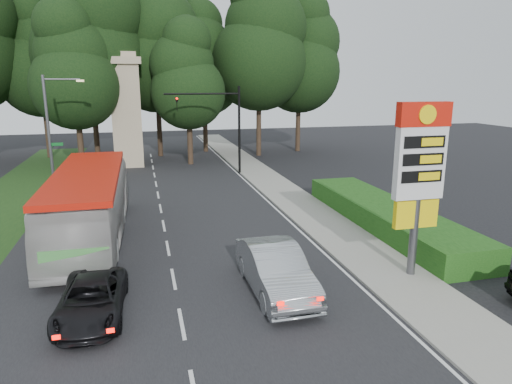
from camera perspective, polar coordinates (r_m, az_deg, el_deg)
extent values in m
plane|color=black|center=(14.95, -9.09, -16.94)|extent=(120.00, 120.00, 0.00)
cube|color=black|center=(26.00, -11.58, -3.51)|extent=(14.00, 80.00, 0.02)
cube|color=gray|center=(27.63, 6.29, -2.17)|extent=(3.00, 80.00, 0.12)
cube|color=#193814|center=(32.91, -28.89, -1.34)|extent=(5.00, 50.00, 0.02)
cube|color=#174312|center=(25.27, 15.91, -2.87)|extent=(3.00, 14.00, 1.20)
cylinder|color=#59595E|center=(18.95, 19.08, -5.47)|extent=(0.32, 0.32, 3.20)
cube|color=yellow|center=(18.66, 19.31, -2.56)|extent=(1.80, 0.25, 1.10)
cube|color=silver|center=(18.23, 19.81, 3.48)|extent=(2.00, 0.35, 2.80)
cube|color=red|center=(18.02, 20.27, 9.12)|extent=(2.10, 0.40, 0.90)
cylinder|color=yellow|center=(17.84, 20.67, 9.05)|extent=(0.70, 0.05, 0.70)
cube|color=black|center=(17.96, 20.35, 5.89)|extent=(1.70, 0.04, 0.45)
cube|color=black|center=(18.05, 20.18, 3.84)|extent=(1.70, 0.04, 0.45)
cube|color=black|center=(18.16, 20.01, 1.83)|extent=(1.70, 0.04, 0.45)
cylinder|color=black|center=(37.91, -2.10, 7.67)|extent=(0.20, 0.20, 7.20)
cylinder|color=black|center=(37.20, -6.77, 12.10)|extent=(6.00, 0.14, 0.14)
imported|color=black|center=(37.00, -9.89, 11.60)|extent=(0.18, 0.22, 1.10)
sphere|color=#FF0C05|center=(36.85, -9.87, 11.44)|extent=(0.18, 0.18, 0.18)
cylinder|color=#59595E|center=(35.60, -24.48, 6.71)|extent=(0.20, 0.20, 8.00)
cylinder|color=#59595E|center=(35.23, -23.12, 12.83)|extent=(2.40, 0.12, 0.12)
cube|color=#FFE599|center=(35.07, -21.13, 12.85)|extent=(0.50, 0.22, 0.14)
cube|color=#0C591E|center=(35.61, -23.64, 5.49)|extent=(0.85, 0.04, 0.22)
cube|color=#0C591E|center=(36.16, -24.19, 5.07)|extent=(0.04, 0.85, 0.22)
cube|color=tan|center=(42.98, -15.83, 9.08)|extent=(2.50, 2.50, 9.00)
cube|color=tan|center=(42.91, -16.26, 15.47)|extent=(3.00, 3.00, 0.60)
cube|color=tan|center=(42.93, -16.31, 16.14)|extent=(2.20, 2.20, 0.50)
cylinder|color=#2D2116|center=(50.91, -24.62, 6.97)|extent=(0.50, 0.50, 5.40)
sphere|color=black|center=(50.68, -25.26, 13.19)|extent=(8.40, 8.40, 8.40)
sphere|color=black|center=(50.81, -25.62, 16.56)|extent=(7.20, 7.20, 7.20)
sphere|color=black|center=(51.06, -25.93, 19.40)|extent=(5.40, 5.40, 5.40)
cylinder|color=#2D2116|center=(46.24, -19.40, 7.55)|extent=(0.50, 0.50, 6.48)
sphere|color=black|center=(46.10, -20.07, 15.79)|extent=(10.08, 10.08, 10.08)
sphere|color=black|center=(46.42, -20.46, 20.22)|extent=(8.64, 8.64, 8.64)
cylinder|color=#2D2116|center=(48.12, -11.99, 7.91)|extent=(0.50, 0.50, 5.94)
sphere|color=black|center=(47.92, -12.36, 15.18)|extent=(9.24, 9.24, 9.24)
sphere|color=black|center=(48.14, -12.57, 19.11)|extent=(7.92, 7.92, 7.92)
sphere|color=black|center=(48.50, -12.76, 22.40)|extent=(5.94, 5.94, 5.94)
cylinder|color=#2D2116|center=(50.58, -6.36, 7.98)|extent=(0.50, 0.50, 5.22)
sphere|color=black|center=(50.34, -6.52, 14.06)|extent=(8.12, 8.12, 8.12)
sphere|color=black|center=(50.45, -6.62, 17.36)|extent=(6.96, 6.96, 6.96)
sphere|color=black|center=(50.67, -6.70, 20.14)|extent=(5.22, 5.22, 5.22)
cylinder|color=#2D2116|center=(47.60, 0.34, 8.25)|extent=(0.50, 0.50, 6.12)
sphere|color=black|center=(47.42, 0.36, 15.84)|extent=(9.52, 9.52, 9.52)
sphere|color=black|center=(47.67, 0.36, 19.93)|extent=(8.16, 8.16, 8.16)
cylinder|color=#2D2116|center=(50.99, 5.27, 8.25)|extent=(0.50, 0.50, 5.58)
sphere|color=black|center=(50.78, 5.42, 14.71)|extent=(8.68, 8.68, 8.68)
sphere|color=black|center=(50.93, 5.50, 18.20)|extent=(7.44, 7.44, 7.44)
sphere|color=black|center=(51.20, 5.57, 21.14)|extent=(5.58, 5.58, 5.58)
cylinder|color=#2D2116|center=(42.49, -21.09, 5.70)|extent=(0.50, 0.50, 4.68)
sphere|color=black|center=(42.17, -21.65, 12.18)|extent=(7.28, 7.28, 7.28)
sphere|color=black|center=(42.22, -21.97, 15.70)|extent=(6.24, 6.24, 6.24)
sphere|color=black|center=(42.39, -22.25, 18.67)|extent=(4.68, 4.68, 4.68)
cylinder|color=#2D2116|center=(42.93, -8.25, 6.31)|extent=(0.50, 0.50, 4.32)
sphere|color=black|center=(42.60, -8.46, 12.24)|extent=(6.72, 6.72, 6.72)
sphere|color=black|center=(42.61, -8.58, 15.46)|extent=(5.76, 5.76, 5.76)
sphere|color=black|center=(42.73, -8.68, 18.20)|extent=(4.32, 4.32, 4.32)
imported|color=beige|center=(23.48, -20.05, -1.63)|extent=(3.18, 12.34, 3.42)
imported|color=#B0B5B9|center=(16.90, 2.45, -9.67)|extent=(1.92, 5.34, 1.75)
imported|color=black|center=(16.26, -19.87, -12.52)|extent=(2.26, 4.55, 1.24)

